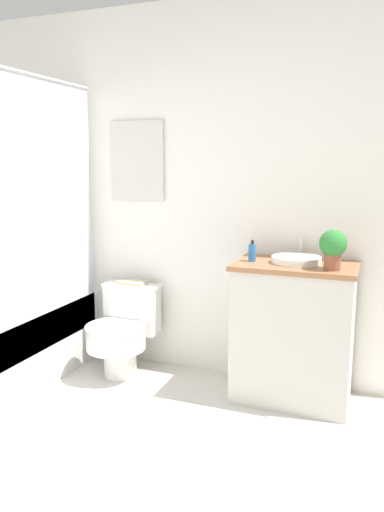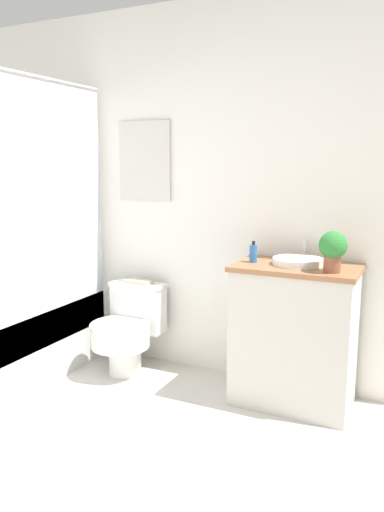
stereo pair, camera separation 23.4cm
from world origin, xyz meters
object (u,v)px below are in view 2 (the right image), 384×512
at_px(toilet, 128,329).
at_px(soap_bottle, 253,253).
at_px(potted_plant, 333,248).
at_px(book_on_tank, 138,282).
at_px(sink, 298,261).

height_order(toilet, soap_bottle, soap_bottle).
relative_size(soap_bottle, potted_plant, 0.57).
relative_size(soap_bottle, book_on_tank, 0.66).
height_order(toilet, sink, sink).
bearing_deg(potted_plant, book_on_tank, 171.01).
height_order(sink, potted_plant, potted_plant).
bearing_deg(potted_plant, sink, 149.82).
height_order(soap_bottle, book_on_tank, soap_bottle).
xyz_separation_m(soap_bottle, book_on_tank, (-0.91, 0.14, -0.30)).
xyz_separation_m(toilet, book_on_tank, (0.00, 0.14, 0.31)).
bearing_deg(toilet, potted_plant, -3.21).
xyz_separation_m(soap_bottle, potted_plant, (0.48, -0.08, 0.08)).
bearing_deg(book_on_tank, potted_plant, -8.99).
distance_m(sink, potted_plant, 0.28).
relative_size(potted_plant, book_on_tank, 1.15).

